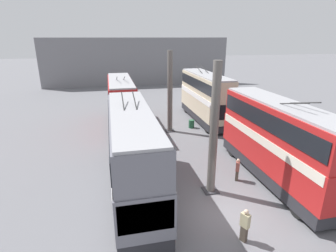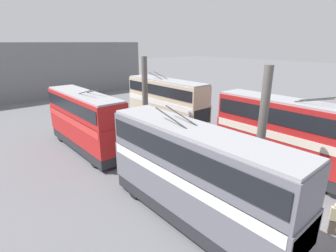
{
  "view_description": "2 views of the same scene",
  "coord_description": "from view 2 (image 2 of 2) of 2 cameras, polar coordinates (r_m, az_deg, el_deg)",
  "views": [
    {
      "loc": [
        -10.87,
        5.66,
        9.1
      ],
      "look_at": [
        10.79,
        0.84,
        1.55
      ],
      "focal_mm": 28.0,
      "sensor_mm": 36.0,
      "label": 1
    },
    {
      "loc": [
        -4.81,
        13.2,
        9.1
      ],
      "look_at": [
        12.18,
        -1.39,
        1.87
      ],
      "focal_mm": 28.0,
      "sensor_mm": 36.0,
      "label": 2
    }
  ],
  "objects": [
    {
      "name": "person_by_left_row",
      "position": [
        19.23,
        19.83,
        -8.75
      ],
      "size": [
        0.48,
        0.42,
        1.58
      ],
      "rotation": [
        0.0,
        0.0,
        4.2
      ],
      "color": "#473D33",
      "rests_on": "ground_plane"
    },
    {
      "name": "ground_plane",
      "position": [
        16.74,
        25.46,
        -17.01
      ],
      "size": [
        240.0,
        240.0,
        0.0
      ],
      "primitive_type": "plane",
      "color": "slate"
    },
    {
      "name": "bus_right_near",
      "position": [
        13.24,
        5.68,
        -9.82
      ],
      "size": [
        10.99,
        2.54,
        5.83
      ],
      "color": "black",
      "rests_on": "ground_plane"
    },
    {
      "name": "bus_left_far",
      "position": [
        28.28,
        -0.43,
        5.47
      ],
      "size": [
        10.58,
        2.54,
        5.94
      ],
      "color": "black",
      "rests_on": "ground_plane"
    },
    {
      "name": "oil_drum",
      "position": [
        26.07,
        -1.06,
        -1.57
      ],
      "size": [
        0.61,
        0.61,
        0.84
      ],
      "color": "#235638",
      "rests_on": "ground_plane"
    },
    {
      "name": "bus_right_mid",
      "position": [
        23.4,
        -17.64,
        1.62
      ],
      "size": [
        10.26,
        2.54,
        5.68
      ],
      "color": "black",
      "rests_on": "ground_plane"
    },
    {
      "name": "person_aisle_foreground",
      "position": [
        15.77,
        32.45,
        -16.55
      ],
      "size": [
        0.48,
        0.4,
        1.72
      ],
      "rotation": [
        0.0,
        0.0,
        5.15
      ],
      "color": "#473D33",
      "rests_on": "ground_plane"
    },
    {
      "name": "depot_back_wall",
      "position": [
        47.9,
        -24.93,
        10.76
      ],
      "size": [
        0.5,
        36.0,
        9.02
      ],
      "color": "slate",
      "rests_on": "ground_plane"
    },
    {
      "name": "bus_left_near",
      "position": [
        20.35,
        24.81,
        -1.25
      ],
      "size": [
        10.81,
        2.54,
        5.91
      ],
      "color": "black",
      "rests_on": "ground_plane"
    },
    {
      "name": "person_by_right_row",
      "position": [
        14.49,
        17.32,
        -17.39
      ],
      "size": [
        0.48,
        0.39,
        1.74
      ],
      "rotation": [
        0.0,
        0.0,
        4.29
      ],
      "color": "#2D2D33",
      "rests_on": "ground_plane"
    },
    {
      "name": "support_column_near",
      "position": [
        15.93,
        19.57,
        -2.44
      ],
      "size": [
        0.89,
        0.89,
        7.95
      ],
      "color": "#605B56",
      "rests_on": "ground_plane"
    },
    {
      "name": "support_column_far",
      "position": [
        23.3,
        -4.97,
        4.79
      ],
      "size": [
        0.89,
        0.89,
        7.95
      ],
      "color": "#605B56",
      "rests_on": "ground_plane"
    }
  ]
}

